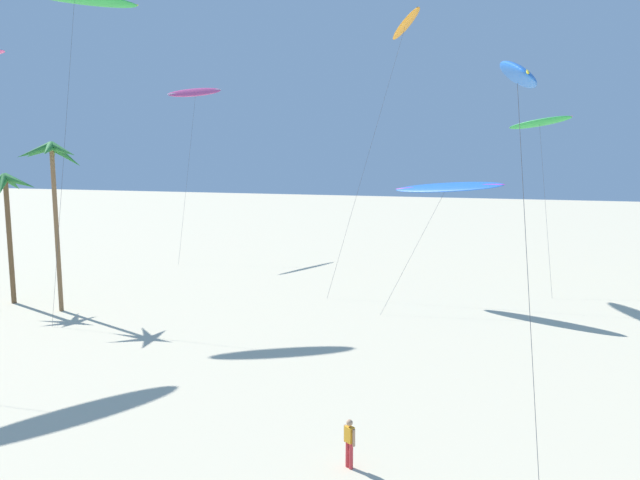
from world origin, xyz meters
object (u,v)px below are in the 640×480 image
Objects in this scene: flying_kite_7 at (196,92)px; person_foreground_walker at (349,441)px; flying_kite_5 at (517,74)px; palm_tree_3 at (6,194)px; palm_tree_2 at (52,166)px; flying_kite_4 at (405,25)px; flying_kite_2 at (447,187)px; flying_kite_1 at (540,123)px.

person_foreground_walker is at bearing -54.94° from flying_kite_7.
flying_kite_5 is 8.14× the size of person_foreground_walker.
flying_kite_5 is (32.15, -11.67, 5.03)m from palm_tree_3.
palm_tree_2 is 25.51m from flying_kite_7.
palm_tree_3 is 34.57m from flying_kite_5.
flying_kite_4 is at bearing 107.25° from flying_kite_5.
palm_tree_3 is 5.40× the size of person_foreground_walker.
flying_kite_4 reaches higher than palm_tree_3.
flying_kite_4 is (23.81, 15.18, 12.29)m from palm_tree_3.
flying_kite_4 is 12.49× the size of person_foreground_walker.
flying_kite_5 reaches higher than flying_kite_2.
person_foreground_walker is (-0.39, -22.80, -7.00)m from flying_kite_2.
flying_kite_4 is 24.42m from flying_kite_7.
flying_kite_2 reaches higher than person_foreground_walker.
flying_kite_7 is at bearing 159.69° from flying_kite_4.
flying_kite_7 is at bearing 171.84° from flying_kite_1.
flying_kite_1 is 33.22m from flying_kite_7.
flying_kite_2 is 5.25× the size of person_foreground_walker.
flying_kite_4 is 1.53× the size of flying_kite_5.
palm_tree_3 is 25.20m from flying_kite_7.
flying_kite_4 is at bearing -159.63° from flying_kite_1.
flying_kite_1 reaches higher than flying_kite_2.
palm_tree_3 is at bearing 153.01° from person_foreground_walker.
flying_kite_7 is at bearing 87.24° from palm_tree_3.
flying_kite_5 is 47.10m from flying_kite_7.
person_foreground_walker is (-6.28, -32.91, -11.60)m from flying_kite_1.
flying_kite_1 is 30.61m from flying_kite_5.
flying_kite_2 is 31.71m from flying_kite_7.
flying_kite_2 is 0.64× the size of flying_kite_5.
flying_kite_1 is 1.54× the size of flying_kite_2.
flying_kite_7 is at bearing 97.95° from palm_tree_2.
flying_kite_7 reaches higher than flying_kite_2.
palm_tree_2 is at bearing -157.83° from flying_kite_2.
palm_tree_2 is at bearing 158.41° from flying_kite_5.
flying_kite_7 is (1.14, 23.58, 8.83)m from palm_tree_3.
flying_kite_2 is (27.91, 8.78, 0.46)m from palm_tree_3.
flying_kite_4 is at bearing 39.56° from palm_tree_2.
flying_kite_5 is at bearing 26.88° from person_foreground_walker.
flying_kite_7 is (-3.40, 24.32, 6.91)m from palm_tree_2.
flying_kite_1 is 35.46m from person_foreground_walker.
flying_kite_7 reaches higher than person_foreground_walker.
flying_kite_4 is (19.28, 15.93, 10.37)m from palm_tree_2.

